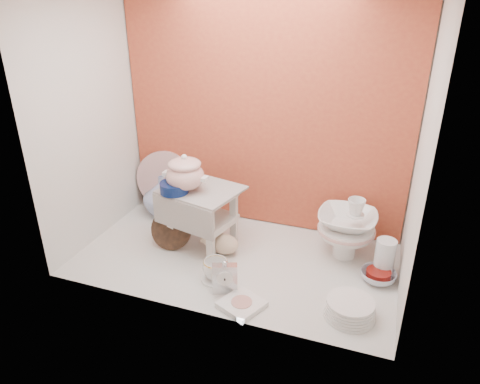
% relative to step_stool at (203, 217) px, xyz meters
% --- Properties ---
extents(ground, '(1.80, 1.80, 0.00)m').
position_rel_step_stool_xyz_m(ground, '(0.24, -0.09, -0.18)').
color(ground, silver).
rests_on(ground, ground).
extents(niche_shell, '(1.86, 1.03, 1.53)m').
position_rel_step_stool_xyz_m(niche_shell, '(0.24, 0.09, 0.75)').
color(niche_shell, '#B8512E').
rests_on(niche_shell, ground).
extents(step_stool, '(0.50, 0.45, 0.37)m').
position_rel_step_stool_xyz_m(step_stool, '(0.00, 0.00, 0.00)').
color(step_stool, silver).
rests_on(step_stool, ground).
extents(soup_tureen, '(0.33, 0.33, 0.22)m').
position_rel_step_stool_xyz_m(soup_tureen, '(-0.08, -0.05, 0.29)').
color(soup_tureen, white).
rests_on(soup_tureen, step_stool).
extents(cobalt_bowl, '(0.19, 0.19, 0.06)m').
position_rel_step_stool_xyz_m(cobalt_bowl, '(-0.13, -0.10, 0.21)').
color(cobalt_bowl, '#0A1A4C').
rests_on(cobalt_bowl, step_stool).
extents(floral_platter, '(0.42, 0.12, 0.42)m').
position_rel_step_stool_xyz_m(floral_platter, '(-0.44, 0.35, 0.03)').
color(floral_platter, white).
rests_on(floral_platter, ground).
extents(blue_white_vase, '(0.30, 0.30, 0.28)m').
position_rel_step_stool_xyz_m(blue_white_vase, '(-0.42, 0.27, -0.05)').
color(blue_white_vase, white).
rests_on(blue_white_vase, ground).
extents(lacquer_tray, '(0.26, 0.15, 0.23)m').
position_rel_step_stool_xyz_m(lacquer_tray, '(-0.16, -0.10, -0.07)').
color(lacquer_tray, black).
rests_on(lacquer_tray, ground).
extents(mantel_clock, '(0.13, 0.09, 0.19)m').
position_rel_step_stool_xyz_m(mantel_clock, '(0.30, -0.40, -0.09)').
color(mantel_clock, silver).
rests_on(mantel_clock, ground).
extents(plush_pig, '(0.24, 0.18, 0.13)m').
position_rel_step_stool_xyz_m(plush_pig, '(0.16, -0.06, -0.12)').
color(plush_pig, '#CFB091').
rests_on(plush_pig, ground).
extents(teacup_saucer, '(0.18, 0.18, 0.01)m').
position_rel_step_stool_xyz_m(teacup_saucer, '(0.21, -0.32, -0.18)').
color(teacup_saucer, white).
rests_on(teacup_saucer, ground).
extents(gold_rim_teacup, '(0.17, 0.17, 0.11)m').
position_rel_step_stool_xyz_m(gold_rim_teacup, '(0.21, -0.32, -0.12)').
color(gold_rim_teacup, white).
rests_on(gold_rim_teacup, teacup_saucer).
extents(lattice_dish, '(0.25, 0.25, 0.03)m').
position_rel_step_stool_xyz_m(lattice_dish, '(0.42, -0.48, -0.17)').
color(lattice_dish, white).
rests_on(lattice_dish, ground).
extents(dinner_plate_stack, '(0.25, 0.25, 0.09)m').
position_rel_step_stool_xyz_m(dinner_plate_stack, '(0.93, -0.37, -0.14)').
color(dinner_plate_stack, white).
rests_on(dinner_plate_stack, ground).
extents(crystal_bowl, '(0.23, 0.23, 0.06)m').
position_rel_step_stool_xyz_m(crystal_bowl, '(1.04, -0.04, -0.15)').
color(crystal_bowl, silver).
rests_on(crystal_bowl, ground).
extents(clear_glass_vase, '(0.12, 0.12, 0.22)m').
position_rel_step_stool_xyz_m(clear_glass_vase, '(1.05, 0.03, -0.08)').
color(clear_glass_vase, silver).
rests_on(clear_glass_vase, ground).
extents(porcelain_tower, '(0.34, 0.34, 0.38)m').
position_rel_step_stool_xyz_m(porcelain_tower, '(0.83, 0.15, 0.00)').
color(porcelain_tower, white).
rests_on(porcelain_tower, ground).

